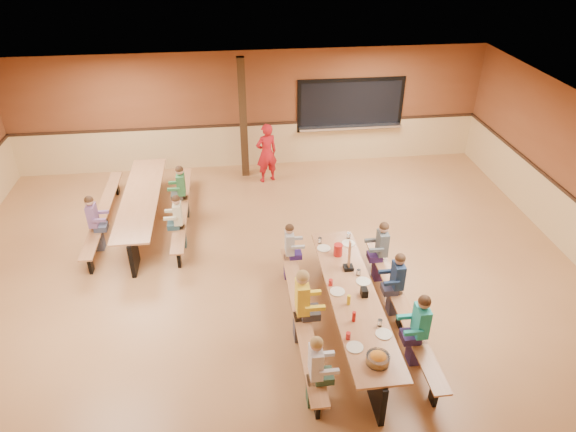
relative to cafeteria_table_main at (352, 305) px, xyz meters
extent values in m
plane|color=#9F673C|center=(-1.23, 1.47, -0.53)|extent=(12.00, 12.00, 0.00)
cube|color=brown|center=(-1.23, 6.47, 0.97)|extent=(12.00, 0.04, 3.00)
cube|color=white|center=(-1.23, 1.47, 2.47)|extent=(12.00, 10.00, 0.04)
cube|color=black|center=(1.37, 6.44, 1.02)|extent=(2.60, 0.06, 1.20)
cube|color=silver|center=(1.37, 6.35, 0.45)|extent=(2.70, 0.28, 0.06)
cube|color=black|center=(-1.43, 5.87, 0.97)|extent=(0.18, 0.18, 3.00)
cube|color=#A66B41|center=(0.00, 0.00, 0.19)|extent=(0.75, 3.60, 0.04)
cube|color=black|center=(0.00, -1.55, -0.18)|extent=(0.08, 0.60, 0.70)
cube|color=black|center=(0.00, 1.55, -0.18)|extent=(0.08, 0.60, 0.70)
cube|color=#A66B41|center=(-0.83, 0.00, -0.09)|extent=(0.26, 3.60, 0.04)
cube|color=black|center=(-0.83, 0.00, -0.32)|extent=(0.06, 0.18, 0.41)
cube|color=#A66B41|center=(0.83, 0.00, -0.09)|extent=(0.26, 3.60, 0.04)
cube|color=black|center=(0.83, 0.00, -0.32)|extent=(0.06, 0.18, 0.41)
cube|color=#A66B41|center=(-3.72, 3.66, 0.19)|extent=(0.75, 3.60, 0.04)
cube|color=black|center=(-3.72, 2.11, -0.18)|extent=(0.08, 0.60, 0.70)
cube|color=black|center=(-3.72, 5.21, -0.18)|extent=(0.08, 0.60, 0.70)
cube|color=#A66B41|center=(-4.54, 3.66, -0.09)|extent=(0.26, 3.60, 0.04)
cube|color=black|center=(-4.54, 3.66, -0.32)|extent=(0.06, 0.18, 0.41)
cube|color=#A66B41|center=(-2.89, 3.66, -0.09)|extent=(0.26, 3.60, 0.04)
cube|color=black|center=(-2.89, 3.66, -0.32)|extent=(0.06, 0.18, 0.41)
imported|color=red|center=(-0.90, 5.46, 0.23)|extent=(0.64, 0.52, 1.51)
cylinder|color=red|center=(-0.03, 1.08, 0.32)|extent=(0.16, 0.16, 0.22)
cube|color=black|center=(0.16, -0.03, 0.28)|extent=(0.10, 0.14, 0.13)
cylinder|color=yellow|center=(-0.12, -0.20, 0.30)|extent=(0.06, 0.06, 0.17)
cylinder|color=#B2140F|center=(-0.13, -0.58, 0.30)|extent=(0.06, 0.06, 0.17)
cube|color=black|center=(0.07, 0.66, 0.24)|extent=(0.16, 0.16, 0.06)
cube|color=#A66B41|center=(0.07, 0.66, 0.52)|extent=(0.02, 0.09, 0.50)
camera|label=1|loc=(-1.77, -6.06, 5.50)|focal=32.00mm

